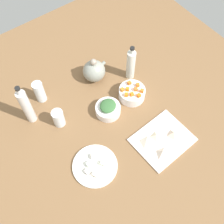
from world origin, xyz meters
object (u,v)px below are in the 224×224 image
at_px(drinking_glass_0, 39,92).
at_px(bottle_1, 26,106).
at_px(bottle_0, 131,64).
at_px(cutting_board, 163,140).
at_px(bowl_carrots, 132,93).
at_px(teapot, 94,71).
at_px(drinking_glass_1, 59,118).
at_px(bowl_greens, 108,110).
at_px(plate_tofu, 95,166).

bearing_deg(drinking_glass_0, bottle_1, -141.74).
distance_m(bottle_0, bottle_1, 0.62).
height_order(cutting_board, bowl_carrots, bowl_carrots).
height_order(cutting_board, drinking_glass_0, drinking_glass_0).
relative_size(teapot, bottle_1, 0.56).
bearing_deg(drinking_glass_1, bowl_greens, -22.19).
relative_size(cutting_board, plate_tofu, 1.28).
xyz_separation_m(bowl_carrots, drinking_glass_1, (-0.42, 0.10, 0.02)).
relative_size(plate_tofu, bowl_carrots, 1.50).
xyz_separation_m(teapot, drinking_glass_1, (-0.32, -0.14, -0.01)).
bearing_deg(plate_tofu, bowl_carrots, 28.18).
distance_m(bowl_greens, teapot, 0.26).
height_order(bottle_0, drinking_glass_1, bottle_0).
relative_size(bowl_greens, bowl_carrots, 0.92).
relative_size(teapot, bottle_0, 0.67).
height_order(teapot, bottle_0, bottle_0).
bearing_deg(drinking_glass_1, bottle_1, 133.44).
bearing_deg(drinking_glass_1, teapot, 23.36).
distance_m(plate_tofu, bowl_greens, 0.32).
height_order(bowl_carrots, bottle_0, bottle_0).
relative_size(bowl_carrots, teapot, 0.93).
bearing_deg(bowl_greens, bowl_carrots, 1.22).
distance_m(bowl_greens, drinking_glass_0, 0.39).
relative_size(bottle_0, drinking_glass_0, 1.75).
bearing_deg(bottle_1, bottle_0, -8.08).
height_order(bowl_carrots, drinking_glass_1, drinking_glass_1).
bearing_deg(bottle_1, drinking_glass_0, 38.26).
height_order(bowl_greens, bottle_0, bottle_0).
distance_m(cutting_board, plate_tofu, 0.37).
xyz_separation_m(bottle_0, drinking_glass_1, (-0.50, -0.03, -0.05)).
relative_size(teapot, drinking_glass_1, 1.50).
xyz_separation_m(plate_tofu, drinking_glass_0, (-0.01, 0.51, 0.06)).
bearing_deg(bottle_1, bowl_greens, -31.17).
bearing_deg(cutting_board, plate_tofu, 165.59).
distance_m(cutting_board, drinking_glass_1, 0.56).
height_order(drinking_glass_0, drinking_glass_1, drinking_glass_0).
bearing_deg(plate_tofu, teapot, 55.42).
bearing_deg(bottle_0, bowl_carrots, -124.70).
bearing_deg(drinking_glass_0, bowl_greens, -50.35).
bearing_deg(drinking_glass_0, teapot, -9.80).
relative_size(bowl_carrots, bottle_0, 0.63).
bearing_deg(bottle_0, plate_tofu, -145.27).
bearing_deg(drinking_glass_0, drinking_glass_1, -89.75).
xyz_separation_m(cutting_board, drinking_glass_1, (-0.37, 0.41, 0.05)).
relative_size(bottle_0, bottle_1, 0.83).
bearing_deg(plate_tofu, bottle_1, 105.59).
distance_m(plate_tofu, teapot, 0.55).
height_order(teapot, drinking_glass_0, teapot).
relative_size(plate_tofu, bowl_greens, 1.62).
distance_m(teapot, bottle_1, 0.44).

